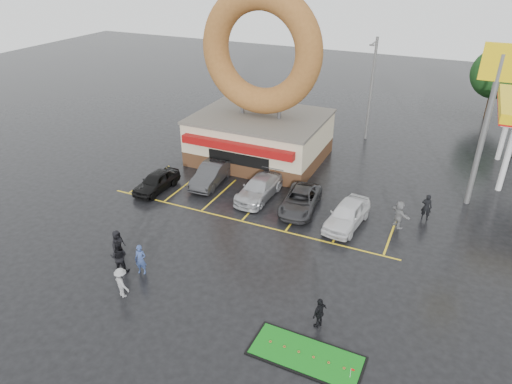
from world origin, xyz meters
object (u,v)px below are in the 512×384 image
at_px(person_cameraman, 320,313).
at_px(person_blue, 141,260).
at_px(shell_sign, 493,98).
at_px(putting_green, 306,355).
at_px(car_black, 156,181).
at_px(car_grey, 300,200).
at_px(streetlight_mid, 371,87).
at_px(dumpster, 213,142).
at_px(car_silver, 259,188).
at_px(donut_shop, 260,106).
at_px(streetlight_left, 223,74).
at_px(car_dgrey, 211,174).
at_px(car_white, 347,214).

bearing_deg(person_cameraman, person_blue, -68.90).
relative_size(shell_sign, person_blue, 6.12).
bearing_deg(putting_green, car_black, 146.04).
relative_size(shell_sign, car_grey, 2.24).
height_order(streetlight_mid, person_blue, streetlight_mid).
height_order(car_black, dumpster, car_black).
xyz_separation_m(car_silver, putting_green, (7.66, -12.07, -0.67)).
distance_m(car_black, putting_green, 17.86).
relative_size(donut_shop, dumpster, 7.50).
distance_m(streetlight_mid, person_blue, 25.62).
bearing_deg(streetlight_left, dumpster, -69.77).
bearing_deg(putting_green, streetlight_mid, 97.33).
bearing_deg(car_black, shell_sign, 23.28).
bearing_deg(car_dgrey, putting_green, -50.96).
distance_m(streetlight_mid, car_white, 15.84).
relative_size(streetlight_left, putting_green, 1.82).
relative_size(car_black, person_cameraman, 2.53).
height_order(car_silver, putting_green, car_silver).
bearing_deg(putting_green, donut_shop, 119.61).
bearing_deg(streetlight_left, car_grey, -46.33).
height_order(car_black, car_silver, car_silver).
height_order(car_dgrey, dumpster, car_dgrey).
bearing_deg(car_black, car_grey, 13.16).
bearing_deg(streetlight_left, car_black, -80.43).
relative_size(streetlight_mid, car_dgrey, 1.95).
bearing_deg(streetlight_mid, person_blue, -104.94).
xyz_separation_m(shell_sign, car_black, (-20.43, -7.31, -6.69)).
bearing_deg(person_cameraman, car_grey, -135.67).
bearing_deg(streetlight_mid, streetlight_left, -175.91).
height_order(streetlight_mid, putting_green, streetlight_mid).
bearing_deg(dumpster, streetlight_mid, 24.89).
bearing_deg(dumpster, car_white, -37.49).
relative_size(shell_sign, dumpster, 5.89).
bearing_deg(car_grey, putting_green, -75.17).
bearing_deg(shell_sign, car_black, -160.31).
height_order(streetlight_left, car_grey, streetlight_left).
xyz_separation_m(car_black, car_dgrey, (3.06, 2.57, 0.07)).
relative_size(donut_shop, person_blue, 7.79).
bearing_deg(dumpster, streetlight_left, 101.02).
relative_size(donut_shop, putting_green, 2.73).
distance_m(streetlight_left, car_dgrey, 14.43).
xyz_separation_m(car_black, person_blue, (4.90, -8.24, 0.18)).
relative_size(donut_shop, car_silver, 2.76).
distance_m(streetlight_left, person_blue, 24.93).
relative_size(streetlight_left, streetlight_mid, 1.00).
bearing_deg(car_dgrey, person_blue, -84.41).
bearing_deg(car_black, streetlight_mid, 58.43).
xyz_separation_m(donut_shop, putting_green, (10.37, -18.25, -4.43)).
height_order(shell_sign, car_silver, shell_sign).
height_order(car_dgrey, car_grey, car_dgrey).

